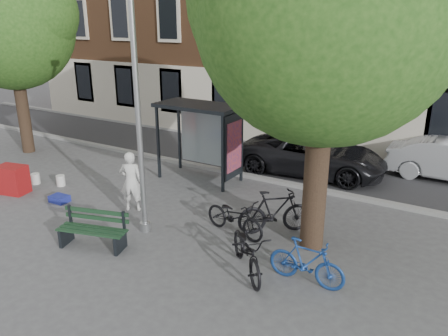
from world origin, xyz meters
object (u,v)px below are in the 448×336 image
at_px(bench, 93,231).
at_px(bike_a, 235,217).
at_px(painter, 131,181).
at_px(lamppost, 139,127).
at_px(bus_shelter, 211,126).
at_px(red_stand, 12,180).
at_px(car_dark, 313,155).
at_px(notice_sign, 310,194).
at_px(bike_b, 307,262).
at_px(bike_c, 247,251).
at_px(bike_d, 275,212).

relative_size(bench, bike_a, 0.97).
height_order(painter, bike_a, painter).
bearing_deg(lamppost, bus_shelter, 98.43).
bearing_deg(lamppost, red_stand, -178.30).
height_order(car_dark, notice_sign, notice_sign).
bearing_deg(red_stand, notice_sign, 10.50).
bearing_deg(bench, notice_sign, 16.23).
xyz_separation_m(bike_a, bike_b, (2.39, -1.16, 0.01)).
bearing_deg(lamppost, bike_c, -6.34).
xyz_separation_m(bus_shelter, bike_d, (3.53, -2.43, -1.33)).
xyz_separation_m(bench, bike_c, (3.73, 0.92, 0.12)).
relative_size(bike_c, bike_d, 1.02).
bearing_deg(bike_d, car_dark, -31.75).
distance_m(bench, bike_c, 3.85).
bearing_deg(notice_sign, bus_shelter, 130.77).
height_order(bike_c, notice_sign, notice_sign).
bearing_deg(bike_c, bus_shelter, 86.09).
xyz_separation_m(bus_shelter, car_dark, (2.72, 2.45, -1.21)).
distance_m(painter, bench, 2.26).
height_order(bus_shelter, red_stand, bus_shelter).
relative_size(lamppost, notice_sign, 3.31).
relative_size(bike_d, red_stand, 2.16).
height_order(lamppost, bike_c, lamppost).
xyz_separation_m(painter, notice_sign, (5.07, 0.72, 0.45)).
xyz_separation_m(bike_a, red_stand, (-7.44, -1.22, -0.04)).
bearing_deg(bike_c, bike_d, 53.80).
bearing_deg(bike_d, notice_sign, -138.67).
relative_size(lamppost, bus_shelter, 2.14).
distance_m(painter, notice_sign, 5.14).
xyz_separation_m(bench, bike_a, (2.60, 2.34, 0.08)).
bearing_deg(bike_c, notice_sign, 26.50).
relative_size(bench, bike_b, 1.08).
distance_m(bike_b, car_dark, 7.05).
bearing_deg(notice_sign, bike_d, 152.91).
distance_m(painter, bike_d, 4.22).
bearing_deg(bench, painter, 91.46).
height_order(painter, notice_sign, notice_sign).
bearing_deg(bike_a, lamppost, 128.85).
distance_m(bike_b, red_stand, 9.82).
distance_m(bus_shelter, bike_a, 4.31).
distance_m(bike_c, car_dark, 7.00).
bearing_deg(painter, bus_shelter, -130.50).
height_order(lamppost, bus_shelter, lamppost).
xyz_separation_m(bike_c, car_dark, (-1.10, 6.91, 0.19)).
height_order(bike_c, red_stand, bike_c).
height_order(bus_shelter, car_dark, bus_shelter).
relative_size(bus_shelter, bike_d, 1.47).
distance_m(bus_shelter, painter, 3.48).
distance_m(bus_shelter, notice_sign, 5.19).
height_order(bench, car_dark, car_dark).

